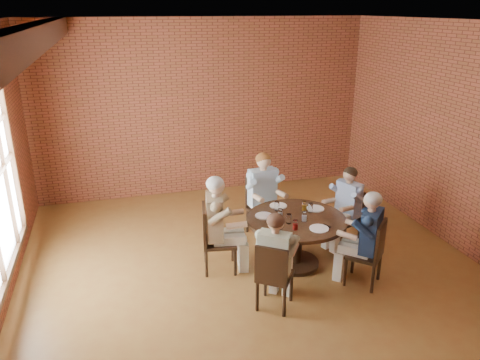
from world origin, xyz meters
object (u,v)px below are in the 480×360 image
object	(u,v)px
chair_a	(348,215)
chair_d	(273,274)
dining_table	(296,232)
chair_b	(261,204)
smartphone	(326,226)
diner_e	(366,239)
chair_c	(213,236)
diner_a	(346,207)
diner_b	(264,196)
diner_d	(275,261)
diner_c	(219,224)
chair_e	(371,251)

from	to	relation	value
chair_a	chair_d	bearing A→B (deg)	-72.94
dining_table	chair_d	bearing A→B (deg)	-125.84
chair_a	chair_d	xyz separation A→B (m)	(-1.73, -1.33, 0.00)
chair_b	smartphone	bearing A→B (deg)	-81.40
dining_table	diner_e	size ratio (longest dim) A/B	1.06
chair_a	chair_c	size ratio (longest dim) A/B	0.93
diner_a	diner_b	size ratio (longest dim) A/B	0.92
diner_a	diner_d	world-z (taller)	diner_d
chair_b	diner_b	bearing A→B (deg)	-90.00
dining_table	diner_c	world-z (taller)	diner_c
chair_a	diner_d	size ratio (longest dim) A/B	0.71
dining_table	chair_b	world-z (taller)	chair_b
chair_b	diner_d	bearing A→B (deg)	-111.12
chair_e	chair_c	bearing A→B (deg)	-71.75
dining_table	diner_e	xyz separation A→B (m)	(0.71, -0.70, 0.14)
chair_b	chair_e	bearing A→B (deg)	-71.57
chair_d	smartphone	world-z (taller)	chair_d
diner_a	chair_d	xyz separation A→B (m)	(-1.65, -1.30, -0.14)
chair_e	dining_table	bearing A→B (deg)	-90.00
chair_b	smartphone	world-z (taller)	chair_b
chair_c	smartphone	size ratio (longest dim) A/B	7.86
diner_d	chair_e	bearing A→B (deg)	-139.48
chair_c	chair_d	bearing A→B (deg)	-146.53
dining_table	chair_c	xyz separation A→B (m)	(-1.17, 0.20, -0.00)
chair_c	diner_e	size ratio (longest dim) A/B	0.73
chair_e	diner_e	world-z (taller)	diner_e
chair_e	smartphone	bearing A→B (deg)	-84.23
chair_b	chair_c	size ratio (longest dim) A/B	1.00
chair_a	diner_a	world-z (taller)	diner_a
chair_a	chair_c	distance (m)	2.23
diner_d	chair_a	bearing A→B (deg)	-107.18
diner_a	smartphone	xyz separation A→B (m)	(-0.69, -0.73, 0.11)
chair_b	diner_e	distance (m)	2.02
dining_table	chair_a	xyz separation A→B (m)	(1.05, 0.39, -0.03)
chair_d	chair_e	world-z (taller)	chair_e
chair_b	chair_d	xyz separation A→B (m)	(-0.52, -2.06, -0.03)
diner_e	chair_e	bearing A→B (deg)	90.00
smartphone	dining_table	bearing A→B (deg)	103.75
chair_b	chair_d	world-z (taller)	chair_b
diner_b	diner_c	bearing A→B (deg)	-145.78
chair_a	chair_e	distance (m)	1.18
diner_c	diner_d	bearing A→B (deg)	-147.13
diner_e	smartphone	bearing A→B (deg)	-83.30
chair_c	chair_e	distance (m)	2.17
diner_d	diner_e	world-z (taller)	diner_e
chair_d	diner_e	world-z (taller)	diner_e
smartphone	chair_e	bearing A→B (deg)	-62.70
diner_a	diner_c	xyz separation A→B (m)	(-2.05, -0.18, 0.06)
dining_table	chair_e	xyz separation A→B (m)	(0.77, -0.76, -0.02)
chair_b	chair_d	distance (m)	2.13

